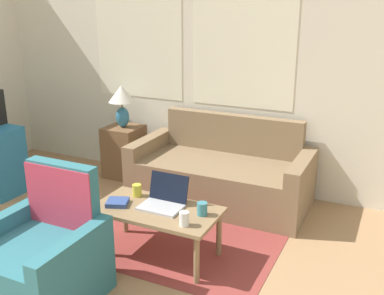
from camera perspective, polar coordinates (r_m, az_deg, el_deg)
The scene contains 12 objects.
wall_back at distance 4.93m, azimuth 0.35°, elevation 10.48°, with size 5.96×0.06×2.60m.
rug at distance 4.20m, azimuth -0.40°, elevation -9.68°, with size 1.78×1.86×0.01m.
couch at distance 4.60m, azimuth 3.82°, elevation -3.54°, with size 1.77×0.84×0.84m.
armchair at distance 3.31m, azimuth -18.40°, elevation -13.51°, with size 0.75×0.72×0.90m.
side_table at distance 5.28m, azimuth -8.59°, elevation -0.50°, with size 0.39×0.39×0.59m.
table_lamp at distance 5.12m, azimuth -8.91°, elevation 6.03°, with size 0.29×0.29×0.48m.
coffee_table at distance 3.58m, azimuth -4.51°, elevation -8.42°, with size 0.99×0.52×0.41m.
laptop at distance 3.57m, azimuth -3.60°, elevation -6.64°, with size 0.33×0.29×0.24m.
cup_navy at distance 3.27m, azimuth -1.01°, elevation -9.03°, with size 0.07×0.07×0.11m.
cup_yellow at distance 3.42m, azimuth 1.30°, elevation -7.79°, with size 0.08×0.08×0.10m.
cup_white at distance 3.77m, azimuth -7.01°, elevation -5.41°, with size 0.08×0.08×0.10m.
book_red at distance 3.65m, azimuth -9.44°, elevation -6.89°, with size 0.21×0.21×0.04m.
Camera 1 is at (2.07, -0.64, 1.95)m, focal length 42.00 mm.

